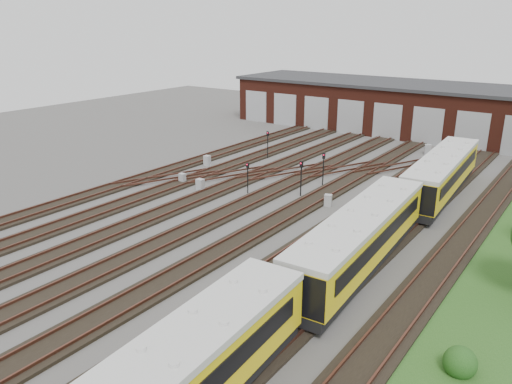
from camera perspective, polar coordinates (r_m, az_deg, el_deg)
The scene contains 14 objects.
ground at distance 35.42m, azimuth -3.24°, elevation -4.33°, with size 120.00×120.00×0.00m, color #4A4844.
track_network at distance 35.89m, azimuth -2.86°, elevation -3.81°, with size 30.40×70.00×0.33m.
maintenance_shed at distance 69.19m, azimuth 18.21°, elevation 9.05°, with size 51.00×12.50×6.35m.
metro_train at distance 29.85m, azimuth 11.88°, elevation -5.18°, with size 3.74×47.68×3.21m.
signal_mast_0 at distance 53.44m, azimuth 1.35°, elevation 5.85°, with size 0.27×0.25×2.92m.
signal_mast_1 at distance 44.74m, azimuth 7.72°, elevation 3.12°, with size 0.28×0.27×2.96m.
signal_mast_2 at distance 42.25m, azimuth -0.96°, elevation 2.10°, with size 0.23×0.21×2.70m.
signal_mast_3 at distance 41.66m, azimuth 5.18°, elevation 2.10°, with size 0.28×0.26×3.03m.
relay_cabinet_0 at distance 45.86m, azimuth -8.42°, elevation 1.58°, with size 0.54×0.45×0.90m, color #A7A9AC.
relay_cabinet_1 at distance 51.21m, azimuth -5.60°, elevation 3.60°, with size 0.62×0.51×1.03m, color #A7A9AC.
relay_cabinet_2 at distance 43.52m, azimuth -6.39°, elevation 0.81°, with size 0.63×0.52×1.05m, color #A7A9AC.
relay_cabinet_3 at distance 58.51m, azimuth 19.04°, elevation 4.63°, with size 0.66×0.55×1.10m, color #A7A9AC.
relay_cabinet_4 at distance 40.08m, azimuth 8.24°, elevation -0.94°, with size 0.57×0.48×0.95m, color #A7A9AC.
bush_0 at distance 23.43m, azimuth 22.35°, elevation -17.17°, with size 1.40×1.40×1.40m, color #184012.
Camera 1 is at (20.61, -25.19, 13.96)m, focal length 35.00 mm.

